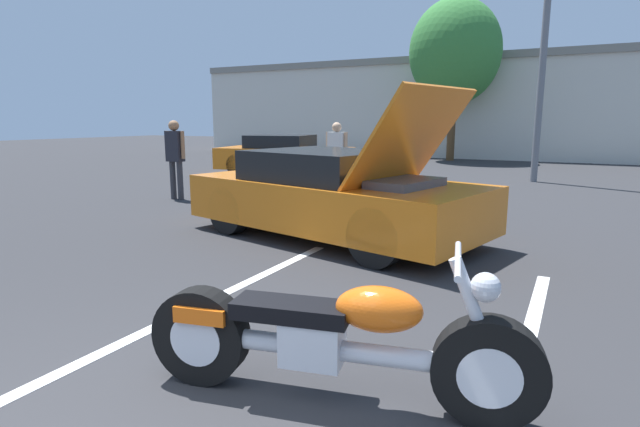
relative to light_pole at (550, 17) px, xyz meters
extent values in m
cube|color=white|center=(-1.94, -11.71, -4.24)|extent=(0.12, 5.36, 0.01)
cube|color=white|center=(0.76, -11.71, -4.24)|extent=(0.12, 5.36, 0.01)
cube|color=beige|center=(-1.03, 9.26, -2.05)|extent=(32.00, 4.00, 4.40)
cube|color=gray|center=(-1.03, 9.26, 0.00)|extent=(32.00, 4.20, 0.30)
cylinder|color=slate|center=(-0.08, 0.00, -0.38)|extent=(0.18, 0.18, 7.73)
cylinder|color=brown|center=(-3.80, 6.27, -2.86)|extent=(0.32, 0.32, 2.78)
ellipsoid|color=#387F38|center=(-3.80, 6.27, 0.10)|extent=(3.62, 3.62, 4.17)
cylinder|color=black|center=(0.65, -12.04, -3.94)|extent=(0.64, 0.29, 0.62)
cylinder|color=black|center=(-1.04, -12.40, -3.94)|extent=(0.64, 0.29, 0.62)
cylinder|color=silver|center=(0.65, -12.04, -3.94)|extent=(0.37, 0.24, 0.34)
cylinder|color=silver|center=(-1.04, -12.40, -3.94)|extent=(0.37, 0.24, 0.34)
cylinder|color=silver|center=(-0.19, -12.22, -3.92)|extent=(1.46, 0.42, 0.12)
cube|color=silver|center=(-0.32, -12.24, -3.88)|extent=(0.40, 0.31, 0.28)
ellipsoid|color=orange|center=(0.06, -12.16, -3.64)|extent=(0.55, 0.38, 0.26)
cube|color=black|center=(-0.45, -12.27, -3.70)|extent=(0.74, 0.40, 0.10)
cube|color=orange|center=(-1.00, -12.39, -3.77)|extent=(0.38, 0.29, 0.10)
cylinder|color=silver|center=(0.57, -12.05, -3.62)|extent=(0.31, 0.13, 0.62)
cylinder|color=silver|center=(0.47, -12.08, -3.32)|extent=(0.18, 0.69, 0.04)
sphere|color=silver|center=(0.61, -12.05, -3.46)|extent=(0.16, 0.16, 0.16)
cylinder|color=silver|center=(-0.60, -12.19, -3.98)|extent=(1.12, 0.32, 0.09)
cube|color=orange|center=(-2.04, -8.40, -3.74)|extent=(4.54, 2.83, 0.63)
cube|color=black|center=(-2.21, -8.36, -3.22)|extent=(2.24, 2.10, 0.41)
cylinder|color=black|center=(-0.97, -9.52, -3.89)|extent=(0.74, 0.38, 0.71)
cylinder|color=black|center=(-0.58, -7.90, -3.89)|extent=(0.74, 0.38, 0.71)
cylinder|color=black|center=(-3.51, -8.91, -3.89)|extent=(0.74, 0.38, 0.71)
cylinder|color=black|center=(-3.11, -7.28, -3.89)|extent=(0.74, 0.38, 0.71)
cube|color=orange|center=(-0.87, -8.68, -2.82)|extent=(1.26, 1.90, 1.23)
cube|color=#4C4C51|center=(-0.92, -8.67, -3.46)|extent=(0.83, 1.15, 0.28)
cube|color=orange|center=(-7.11, -1.39, -3.75)|extent=(4.32, 2.63, 0.64)
cube|color=black|center=(-7.27, -1.42, -3.24)|extent=(2.10, 2.03, 0.38)
cylinder|color=black|center=(-5.73, -2.00, -3.93)|extent=(0.67, 0.33, 0.64)
cylinder|color=black|center=(-6.04, -0.33, -3.93)|extent=(0.67, 0.33, 0.64)
cylinder|color=black|center=(-8.18, -2.46, -3.93)|extent=(0.67, 0.33, 0.64)
cylinder|color=black|center=(-8.50, -0.79, -3.93)|extent=(0.67, 0.33, 0.64)
cylinder|color=#333338|center=(-6.62, -6.80, -3.85)|extent=(0.12, 0.12, 0.80)
cylinder|color=#333338|center=(-6.42, -6.80, -3.85)|extent=(0.12, 0.12, 0.80)
cube|color=#26262D|center=(-6.52, -6.80, -3.13)|extent=(0.36, 0.20, 0.63)
cylinder|color=#9E704C|center=(-6.74, -6.80, -3.10)|extent=(0.08, 0.08, 0.57)
cylinder|color=#9E704C|center=(-6.30, -6.80, -3.10)|extent=(0.08, 0.08, 0.57)
sphere|color=#9E704C|center=(-6.52, -6.80, -2.71)|extent=(0.22, 0.22, 0.22)
cylinder|color=gray|center=(-3.86, -4.75, -3.86)|extent=(0.12, 0.12, 0.78)
cylinder|color=gray|center=(-3.66, -4.75, -3.86)|extent=(0.12, 0.12, 0.78)
cube|color=white|center=(-3.76, -4.75, -3.16)|extent=(0.36, 0.20, 0.62)
cylinder|color=tan|center=(-3.98, -4.75, -3.13)|extent=(0.08, 0.08, 0.55)
cylinder|color=tan|center=(-3.54, -4.75, -3.13)|extent=(0.08, 0.08, 0.55)
sphere|color=tan|center=(-3.76, -4.75, -2.75)|extent=(0.21, 0.21, 0.21)
camera|label=1|loc=(0.99, -14.68, -2.60)|focal=28.00mm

